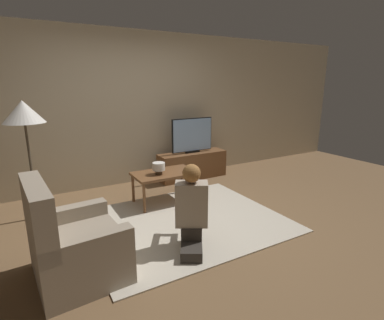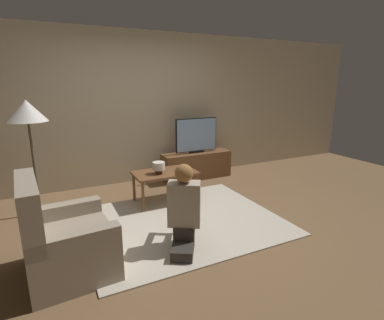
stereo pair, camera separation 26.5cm
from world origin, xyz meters
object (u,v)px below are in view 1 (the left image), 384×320
at_px(tv, 192,135).
at_px(coffee_table, 165,176).
at_px(table_lamp, 159,167).
at_px(floor_lamp, 24,117).
at_px(armchair, 74,247).
at_px(person_kneeling, 192,207).

xyz_separation_m(tv, coffee_table, (-0.95, -0.84, -0.39)).
distance_m(tv, table_lamp, 1.40).
height_order(tv, floor_lamp, floor_lamp).
height_order(tv, coffee_table, tv).
bearing_deg(armchair, coffee_table, -54.65).
height_order(floor_lamp, table_lamp, floor_lamp).
distance_m(armchair, table_lamp, 1.81).
bearing_deg(person_kneeling, armchair, 25.99).
bearing_deg(person_kneeling, floor_lamp, -19.25).
distance_m(person_kneeling, table_lamp, 1.27).
height_order(floor_lamp, armchair, floor_lamp).
relative_size(coffee_table, floor_lamp, 0.59).
bearing_deg(person_kneeling, coffee_table, -72.23).
bearing_deg(floor_lamp, armchair, -81.53).
distance_m(coffee_table, floor_lamp, 1.96).
xyz_separation_m(coffee_table, table_lamp, (-0.11, -0.04, 0.15)).
height_order(coffee_table, armchair, armchair).
relative_size(armchair, person_kneeling, 1.03).
height_order(tv, person_kneeling, tv).
distance_m(floor_lamp, table_lamp, 1.81).
bearing_deg(table_lamp, tv, 39.81).
bearing_deg(armchair, table_lamp, -53.46).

